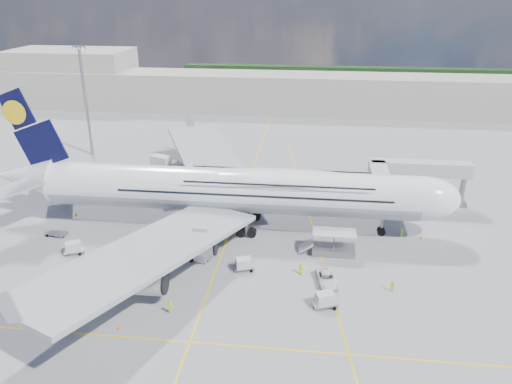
# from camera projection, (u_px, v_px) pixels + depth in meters

# --- Properties ---
(ground) EXTENTS (300.00, 300.00, 0.00)m
(ground) POSITION_uv_depth(u_px,v_px,m) (221.00, 256.00, 75.98)
(ground) COLOR gray
(ground) RESTS_ON ground
(taxi_line_main) EXTENTS (0.25, 220.00, 0.01)m
(taxi_line_main) POSITION_uv_depth(u_px,v_px,m) (221.00, 256.00, 75.98)
(taxi_line_main) COLOR yellow
(taxi_line_main) RESTS_ON ground
(taxi_line_cross) EXTENTS (120.00, 0.25, 0.01)m
(taxi_line_cross) POSITION_uv_depth(u_px,v_px,m) (190.00, 342.00, 57.64)
(taxi_line_cross) COLOR yellow
(taxi_line_cross) RESTS_ON ground
(taxi_line_diag) EXTENTS (14.16, 99.06, 0.01)m
(taxi_line_diag) POSITION_uv_depth(u_px,v_px,m) (314.00, 231.00, 83.64)
(taxi_line_diag) COLOR yellow
(taxi_line_diag) RESTS_ON ground
(airliner) EXTENTS (77.26, 79.15, 23.71)m
(airliner) POSITION_uv_depth(u_px,v_px,m) (232.00, 190.00, 82.48)
(airliner) COLOR white
(airliner) RESTS_ON ground
(jet_bridge) EXTENTS (18.80, 12.10, 8.50)m
(jet_bridge) POSITION_uv_depth(u_px,v_px,m) (405.00, 174.00, 89.34)
(jet_bridge) COLOR #B7B7BC
(jet_bridge) RESTS_ON ground
(cargo_loader) EXTENTS (8.53, 3.20, 3.67)m
(cargo_loader) POSITION_uv_depth(u_px,v_px,m) (332.00, 246.00, 76.35)
(cargo_loader) COLOR silver
(cargo_loader) RESTS_ON ground
(light_mast) EXTENTS (3.00, 0.70, 25.50)m
(light_mast) POSITION_uv_depth(u_px,v_px,m) (86.00, 100.00, 116.46)
(light_mast) COLOR gray
(light_mast) RESTS_ON ground
(terminal) EXTENTS (180.00, 16.00, 12.00)m
(terminal) POSITION_uv_depth(u_px,v_px,m) (274.00, 93.00, 160.78)
(terminal) COLOR #B2AD9E
(terminal) RESTS_ON ground
(hangar) EXTENTS (40.00, 22.00, 18.00)m
(hangar) POSITION_uv_depth(u_px,v_px,m) (73.00, 76.00, 171.72)
(hangar) COLOR #B2AD9E
(hangar) RESTS_ON ground
(tree_line) EXTENTS (160.00, 6.00, 8.00)m
(tree_line) POSITION_uv_depth(u_px,v_px,m) (383.00, 78.00, 198.52)
(tree_line) COLOR #193814
(tree_line) RESTS_ON ground
(dolly_row_a) EXTENTS (3.36, 2.68, 1.88)m
(dolly_row_a) POSITION_uv_depth(u_px,v_px,m) (73.00, 247.00, 76.36)
(dolly_row_a) COLOR gray
(dolly_row_a) RESTS_ON ground
(dolly_row_b) EXTENTS (2.66, 1.48, 1.66)m
(dolly_row_b) POSITION_uv_depth(u_px,v_px,m) (157.00, 247.00, 76.85)
(dolly_row_b) COLOR gray
(dolly_row_b) RESTS_ON ground
(dolly_row_c) EXTENTS (3.59, 2.28, 2.12)m
(dolly_row_c) POSITION_uv_depth(u_px,v_px,m) (158.00, 246.00, 76.57)
(dolly_row_c) COLOR gray
(dolly_row_c) RESTS_ON ground
(dolly_back) EXTENTS (3.59, 2.37, 0.49)m
(dolly_back) POSITION_uv_depth(u_px,v_px,m) (57.00, 233.00, 82.02)
(dolly_back) COLOR gray
(dolly_back) RESTS_ON ground
(dolly_nose_far) EXTENTS (3.55, 2.66, 2.00)m
(dolly_nose_far) POSITION_uv_depth(u_px,v_px,m) (325.00, 299.00, 63.62)
(dolly_nose_far) COLOR gray
(dolly_nose_far) RESTS_ON ground
(dolly_nose_near) EXTENTS (3.29, 2.43, 1.86)m
(dolly_nose_near) POSITION_uv_depth(u_px,v_px,m) (244.00, 264.00, 71.91)
(dolly_nose_near) COLOR gray
(dolly_nose_near) RESTS_ON ground
(baggage_tug) EXTENTS (3.40, 2.40, 1.93)m
(baggage_tug) POSITION_uv_depth(u_px,v_px,m) (199.00, 256.00, 74.38)
(baggage_tug) COLOR silver
(baggage_tug) RESTS_ON ground
(catering_truck_inner) EXTENTS (7.86, 5.25, 4.34)m
(catering_truck_inner) POSITION_uv_depth(u_px,v_px,m) (176.00, 190.00, 94.77)
(catering_truck_inner) COLOR gray
(catering_truck_inner) RESTS_ON ground
(catering_truck_outer) EXTENTS (6.44, 4.19, 3.56)m
(catering_truck_outer) POSITION_uv_depth(u_px,v_px,m) (164.00, 164.00, 109.76)
(catering_truck_outer) COLOR gray
(catering_truck_outer) RESTS_ON ground
(service_van) EXTENTS (3.40, 5.71, 1.49)m
(service_van) POSITION_uv_depth(u_px,v_px,m) (327.00, 278.00, 68.77)
(service_van) COLOR white
(service_van) RESTS_ON ground
(crew_nose) EXTENTS (0.67, 0.70, 1.61)m
(crew_nose) POSITION_uv_depth(u_px,v_px,m) (402.00, 233.00, 81.28)
(crew_nose) COLOR #B6EE19
(crew_nose) RESTS_ON ground
(crew_loader) EXTENTS (1.03, 0.95, 1.70)m
(crew_loader) POSITION_uv_depth(u_px,v_px,m) (393.00, 286.00, 66.78)
(crew_loader) COLOR #F1FF1A
(crew_loader) RESTS_ON ground
(crew_wing) EXTENTS (0.54, 1.07, 1.76)m
(crew_wing) POSITION_uv_depth(u_px,v_px,m) (193.00, 247.00, 76.78)
(crew_wing) COLOR #E3FF1A
(crew_wing) RESTS_ON ground
(crew_van) EXTENTS (1.02, 1.04, 1.81)m
(crew_van) POSITION_uv_depth(u_px,v_px,m) (301.00, 268.00, 70.97)
(crew_van) COLOR #F1FF1A
(crew_van) RESTS_ON ground
(crew_tug) EXTENTS (1.27, 0.96, 1.75)m
(crew_tug) POSITION_uv_depth(u_px,v_px,m) (170.00, 307.00, 62.38)
(crew_tug) COLOR #9ADC17
(crew_tug) RESTS_ON ground
(cone_nose) EXTENTS (0.45, 0.45, 0.57)m
(cone_nose) POSITION_uv_depth(u_px,v_px,m) (421.00, 237.00, 81.01)
(cone_nose) COLOR orange
(cone_nose) RESTS_ON ground
(cone_wing_left_inner) EXTENTS (0.48, 0.48, 0.61)m
(cone_wing_left_inner) POSITION_uv_depth(u_px,v_px,m) (233.00, 180.00, 104.59)
(cone_wing_left_inner) COLOR orange
(cone_wing_left_inner) RESTS_ON ground
(cone_wing_left_outer) EXTENTS (0.48, 0.48, 0.61)m
(cone_wing_left_outer) POSITION_uv_depth(u_px,v_px,m) (171.00, 177.00, 106.44)
(cone_wing_left_outer) COLOR orange
(cone_wing_left_outer) RESTS_ON ground
(cone_wing_right_inner) EXTENTS (0.48, 0.48, 0.61)m
(cone_wing_right_inner) POSITION_uv_depth(u_px,v_px,m) (197.00, 253.00, 76.16)
(cone_wing_right_inner) COLOR orange
(cone_wing_right_inner) RESTS_ON ground
(cone_wing_right_outer) EXTENTS (0.45, 0.45, 0.58)m
(cone_wing_right_outer) POSITION_uv_depth(u_px,v_px,m) (118.00, 327.00, 59.74)
(cone_wing_right_outer) COLOR orange
(cone_wing_right_outer) RESTS_ON ground
(cone_tail) EXTENTS (0.48, 0.48, 0.61)m
(cone_tail) POSITION_uv_depth(u_px,v_px,m) (76.00, 214.00, 89.04)
(cone_tail) COLOR orange
(cone_tail) RESTS_ON ground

